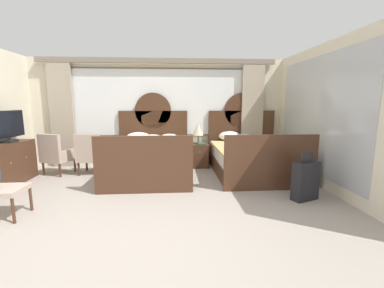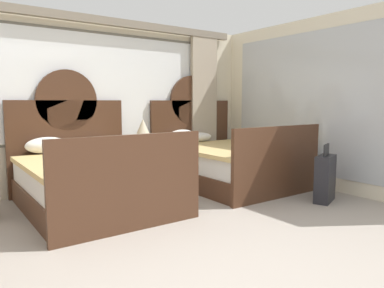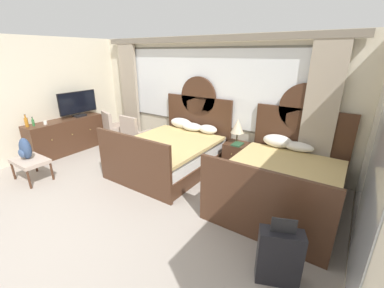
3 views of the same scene
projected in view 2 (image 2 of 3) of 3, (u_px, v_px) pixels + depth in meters
The scene contains 9 objects.
ground_plane at pixel (233, 279), 2.84m from camera, with size 24.00×24.00×0.00m, color #9E9389.
wall_back_window at pixel (76, 98), 5.60m from camera, with size 6.34×0.22×2.70m.
wall_right_mirror at pixel (320, 103), 5.77m from camera, with size 0.08×4.22×2.70m.
bed_near_window at pixel (93, 178), 4.76m from camera, with size 1.73×2.18×1.85m.
bed_near_mirror at pixel (226, 162), 6.07m from camera, with size 1.73×2.18×1.85m.
nightstand_between_beds at pixel (145, 168), 6.00m from camera, with size 0.44×0.47×0.58m.
table_lamp_on_nightstand at pixel (143, 129), 5.94m from camera, with size 0.27×0.27×0.51m.
book_on_nightstand at pixel (151, 150), 5.93m from camera, with size 0.18×0.26×0.03m.
suitcase_on_floor at pixel (325, 178), 5.02m from camera, with size 0.49×0.35×0.80m.
Camera 2 is at (-1.82, -2.01, 1.38)m, focal length 34.12 mm.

